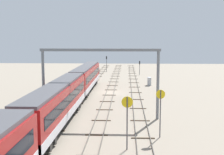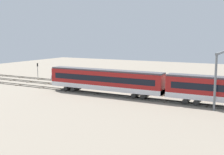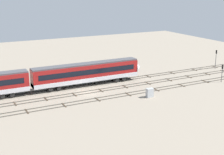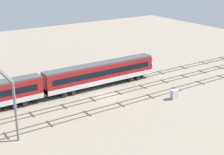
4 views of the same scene
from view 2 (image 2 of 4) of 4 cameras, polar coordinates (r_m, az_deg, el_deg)
ground_plane at (r=60.10m, az=2.34°, el=-2.73°), size 144.23×144.23×0.00m
track_near_foreground at (r=64.39m, az=4.22°, el=-1.95°), size 128.23×2.40×0.16m
track_second_near at (r=60.09m, az=2.34°, el=-2.67°), size 128.23×2.40×0.16m
track_with_train at (r=55.88m, az=0.17°, el=-3.49°), size 128.23×2.40×0.16m
overhead_gantry at (r=53.50m, az=21.09°, el=2.35°), size 0.40×15.12×8.90m
signal_light_trackside_departure at (r=82.32m, az=-14.57°, el=1.84°), size 0.31×0.32×4.00m
relay_cabinet at (r=71.53m, az=-1.78°, el=-0.25°), size 1.40×0.78×1.78m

